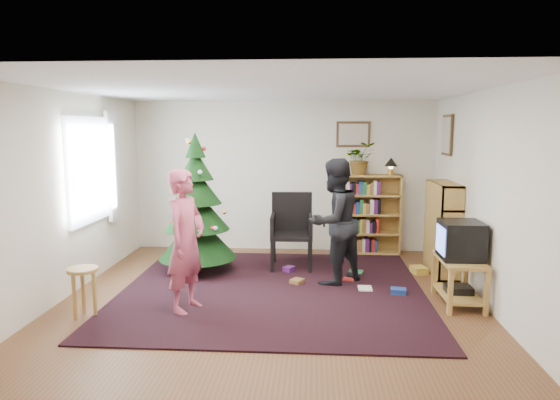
# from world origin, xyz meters

# --- Properties ---
(floor) EXTENTS (5.00, 5.00, 0.00)m
(floor) POSITION_xyz_m (0.00, 0.00, 0.00)
(floor) COLOR brown
(floor) RESTS_ON ground
(ceiling) EXTENTS (5.00, 5.00, 0.00)m
(ceiling) POSITION_xyz_m (0.00, 0.00, 2.50)
(ceiling) COLOR white
(ceiling) RESTS_ON wall_back
(wall_back) EXTENTS (5.00, 0.02, 2.50)m
(wall_back) POSITION_xyz_m (0.00, 2.50, 1.25)
(wall_back) COLOR silver
(wall_back) RESTS_ON floor
(wall_front) EXTENTS (5.00, 0.02, 2.50)m
(wall_front) POSITION_xyz_m (0.00, -2.50, 1.25)
(wall_front) COLOR silver
(wall_front) RESTS_ON floor
(wall_left) EXTENTS (0.02, 5.00, 2.50)m
(wall_left) POSITION_xyz_m (-2.50, 0.00, 1.25)
(wall_left) COLOR silver
(wall_left) RESTS_ON floor
(wall_right) EXTENTS (0.02, 5.00, 2.50)m
(wall_right) POSITION_xyz_m (2.50, 0.00, 1.25)
(wall_right) COLOR silver
(wall_right) RESTS_ON floor
(rug) EXTENTS (3.80, 3.60, 0.02)m
(rug) POSITION_xyz_m (0.00, 0.30, 0.01)
(rug) COLOR black
(rug) RESTS_ON floor
(window_pane) EXTENTS (0.04, 1.20, 1.40)m
(window_pane) POSITION_xyz_m (-2.47, 0.60, 1.50)
(window_pane) COLOR silver
(window_pane) RESTS_ON wall_left
(curtain) EXTENTS (0.06, 0.35, 1.60)m
(curtain) POSITION_xyz_m (-2.43, 1.30, 1.50)
(curtain) COLOR silver
(curtain) RESTS_ON wall_left
(picture_back) EXTENTS (0.55, 0.03, 0.42)m
(picture_back) POSITION_xyz_m (1.15, 2.48, 1.95)
(picture_back) COLOR #4C3319
(picture_back) RESTS_ON wall_back
(picture_right) EXTENTS (0.03, 0.50, 0.60)m
(picture_right) POSITION_xyz_m (2.48, 1.75, 1.95)
(picture_right) COLOR #4C3319
(picture_right) RESTS_ON wall_right
(christmas_tree) EXTENTS (1.10, 1.10, 2.00)m
(christmas_tree) POSITION_xyz_m (-1.14, 1.05, 0.83)
(christmas_tree) COLOR #3F2816
(christmas_tree) RESTS_ON rug
(bookshelf_back) EXTENTS (0.95, 0.30, 1.30)m
(bookshelf_back) POSITION_xyz_m (1.46, 2.34, 0.66)
(bookshelf_back) COLOR #AC833D
(bookshelf_back) RESTS_ON floor
(bookshelf_right) EXTENTS (0.30, 0.95, 1.30)m
(bookshelf_right) POSITION_xyz_m (2.34, 1.26, 0.66)
(bookshelf_right) COLOR #AC833D
(bookshelf_right) RESTS_ON floor
(tv_stand) EXTENTS (0.45, 0.81, 0.55)m
(tv_stand) POSITION_xyz_m (2.22, -0.04, 0.32)
(tv_stand) COLOR #AC833D
(tv_stand) RESTS_ON floor
(crt_tv) EXTENTS (0.47, 0.50, 0.44)m
(crt_tv) POSITION_xyz_m (2.22, -0.04, 0.77)
(crt_tv) COLOR black
(crt_tv) RESTS_ON tv_stand
(armchair) EXTENTS (0.62, 0.62, 1.10)m
(armchair) POSITION_xyz_m (0.19, 1.45, 0.60)
(armchair) COLOR black
(armchair) RESTS_ON rug
(stool) EXTENTS (0.33, 0.33, 0.55)m
(stool) POSITION_xyz_m (-1.99, -0.72, 0.42)
(stool) COLOR #AC833D
(stool) RESTS_ON floor
(person_standing) EXTENTS (0.54, 0.68, 1.61)m
(person_standing) POSITION_xyz_m (-0.91, -0.47, 0.81)
(person_standing) COLOR #B54861
(person_standing) RESTS_ON rug
(person_by_chair) EXTENTS (1.02, 1.02, 1.67)m
(person_by_chair) POSITION_xyz_m (0.78, 0.66, 0.83)
(person_by_chair) COLOR black
(person_by_chair) RESTS_ON rug
(potted_plant) EXTENTS (0.55, 0.50, 0.53)m
(potted_plant) POSITION_xyz_m (1.26, 2.34, 1.56)
(potted_plant) COLOR gray
(potted_plant) RESTS_ON bookshelf_back
(table_lamp) EXTENTS (0.21, 0.21, 0.28)m
(table_lamp) POSITION_xyz_m (1.76, 2.34, 1.49)
(table_lamp) COLOR #A57F33
(table_lamp) RESTS_ON bookshelf_back
(floor_clutter) EXTENTS (2.05, 1.16, 0.08)m
(floor_clutter) POSITION_xyz_m (1.05, 0.75, 0.04)
(floor_clutter) COLOR #A51E19
(floor_clutter) RESTS_ON rug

